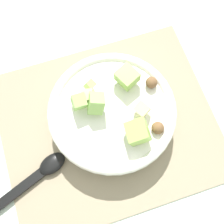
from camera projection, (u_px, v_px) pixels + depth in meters
The scene contains 4 objects.
ground_plane at pixel (108, 125), 0.63m from camera, with size 2.40×2.40×0.00m, color silver.
placemat at pixel (108, 125), 0.62m from camera, with size 0.44×0.37×0.01m, color gray.
salad_bowl at pixel (112, 113), 0.59m from camera, with size 0.25×0.25×0.11m.
serving_spoon at pixel (37, 176), 0.58m from camera, with size 0.19×0.09×0.01m.
Camera 1 is at (-0.05, -0.18, 0.60)m, focal length 47.98 mm.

